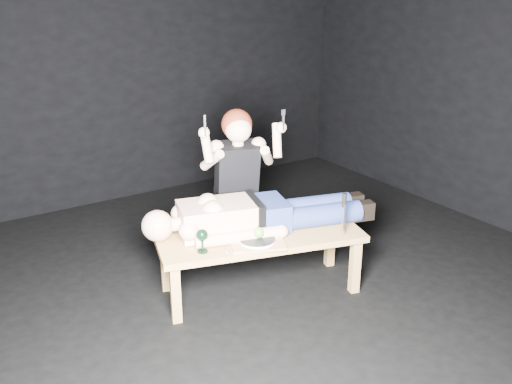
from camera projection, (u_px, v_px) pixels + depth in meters
ground at (265, 302)px, 4.00m from camera, size 5.00×5.00×0.00m
back_wall at (119, 49)px, 5.43m from camera, size 5.00×0.00×5.00m
table at (260, 263)px, 4.07m from camera, size 1.53×0.91×0.45m
lying_man at (262, 210)px, 4.04m from camera, size 1.57×0.85×0.28m
kneeling_woman at (235, 183)px, 4.42m from camera, size 0.89×0.94×1.28m
serving_tray at (257, 243)px, 3.83m from camera, size 0.43×0.38×0.02m
plate at (257, 240)px, 3.82m from camera, size 0.31×0.31×0.02m
apple at (259, 233)px, 3.82m from camera, size 0.08×0.08×0.08m
goblet at (202, 241)px, 3.70m from camera, size 0.10×0.10×0.16m
fork_flat at (226, 250)px, 3.75m from camera, size 0.06×0.15×0.01m
knife_flat at (275, 241)px, 3.87m from camera, size 0.11×0.13×0.01m
spoon_flat at (261, 239)px, 3.91m from camera, size 0.06×0.15×0.01m
carving_knife at (344, 214)px, 3.93m from camera, size 0.05×0.05×0.31m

